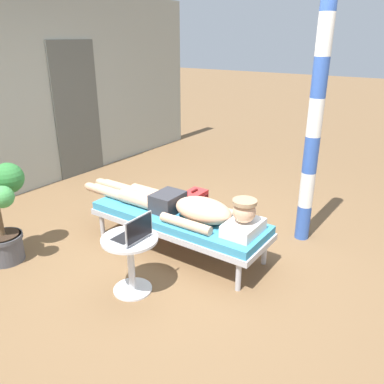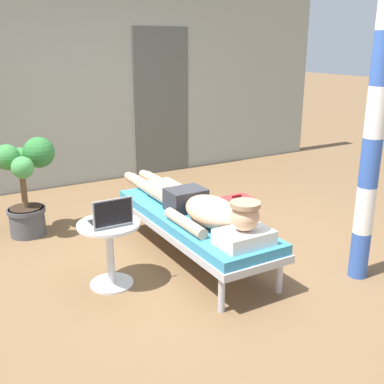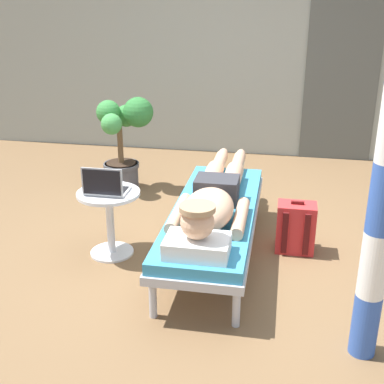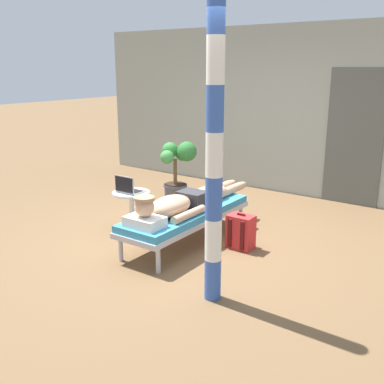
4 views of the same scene
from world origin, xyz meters
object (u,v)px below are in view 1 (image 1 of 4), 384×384
Objects in this scene: person_reclining at (184,206)px; backpack at (194,208)px; porch_post at (315,118)px; laptop at (134,233)px; potted_plant at (0,209)px; lounge_chair at (178,220)px; side_table at (131,255)px.

person_reclining is 5.12× the size of backpack.
laptop is at bearing 155.40° from porch_post.
person_reclining is 1.77m from potted_plant.
laptop is at bearing -77.64° from potted_plant.
lounge_chair is 0.19m from person_reclining.
backpack reaches higher than lounge_chair.
person_reclining is 1.57m from porch_post.
side_table is (-0.80, -0.09, 0.01)m from lounge_chair.
side_table is at bearing -173.61° from lounge_chair.
side_table reaches higher than backpack.
lounge_chair is 0.71× the size of porch_post.
laptop is 0.12× the size of porch_post.
backpack is at bearing 107.76° from porch_post.
backpack is 2.07m from potted_plant.
lounge_chair is 0.88× the size of person_reclining.
person_reclining reaches higher than backpack.
laptop reaches higher than backpack.
porch_post reaches higher than backpack.
laptop is 0.73× the size of backpack.
person_reclining is at bearing 1.24° from side_table.
porch_post reaches higher than lounge_chair.
backpack is (0.62, 0.30, -0.32)m from person_reclining.
porch_post reaches higher than potted_plant.
lounge_chair is 1.98× the size of potted_plant.
porch_post is (1.00, -0.89, 0.82)m from person_reclining.
side_table is 1.69× the size of laptop.
side_table reaches higher than lounge_chair.
side_table is at bearing -178.76° from person_reclining.
potted_plant is 0.36× the size of porch_post.
potted_plant reaches higher than laptop.
backpack is (0.62, 0.23, -0.15)m from lounge_chair.
person_reclining is at bearing -90.00° from lounge_chair.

